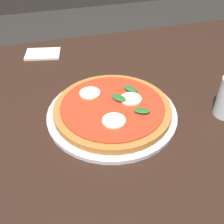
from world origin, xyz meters
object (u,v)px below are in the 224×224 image
Objects in this scene: dining_table at (124,129)px; serving_tray at (112,113)px; pizza at (112,108)px; napkin at (43,54)px.

dining_table is 4.34× the size of serving_tray.
dining_table is 0.11m from pizza.
napkin is at bearing 110.34° from pizza.
pizza is at bearing 24.46° from serving_tray.
pizza is at bearing -69.66° from napkin.
pizza is (0.00, 0.00, 0.02)m from serving_tray.
pizza reaches higher than dining_table.
napkin is (-0.15, 0.42, -0.00)m from serving_tray.
pizza reaches higher than napkin.
napkin is at bearing 110.10° from serving_tray.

